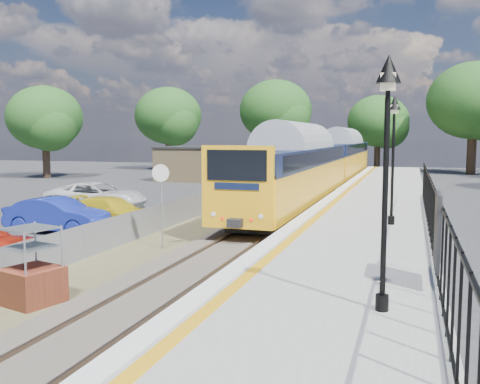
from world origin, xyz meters
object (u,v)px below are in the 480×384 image
at_px(train, 325,160).
at_px(car_blue, 57,215).
at_px(victorian_lamp_south, 387,124).
at_px(car_white, 97,196).
at_px(speed_sign, 161,191).
at_px(victorian_lamp_north, 394,130).
at_px(brick_plinth, 31,268).
at_px(car_yellow, 111,212).

relative_size(train, car_blue, 9.03).
relative_size(victorian_lamp_south, car_white, 0.83).
xyz_separation_m(train, car_blue, (-8.29, -19.62, -1.60)).
bearing_deg(speed_sign, victorian_lamp_north, 9.38).
bearing_deg(victorian_lamp_south, car_blue, 146.53).
xyz_separation_m(victorian_lamp_north, brick_plinth, (-7.99, -9.40, -3.37)).
distance_m(victorian_lamp_north, train, 19.57).
bearing_deg(train, car_yellow, -111.36).
bearing_deg(speed_sign, car_yellow, 128.80).
height_order(victorian_lamp_south, car_white, victorian_lamp_south).
height_order(victorian_lamp_south, victorian_lamp_north, same).
distance_m(victorian_lamp_north, car_yellow, 12.77).
distance_m(victorian_lamp_south, train, 29.32).
bearing_deg(car_blue, victorian_lamp_north, -86.08).
relative_size(train, brick_plinth, 21.08).
xyz_separation_m(victorian_lamp_south, speed_sign, (-8.00, 7.25, -2.16)).
distance_m(victorian_lamp_south, car_white, 22.56).
relative_size(brick_plinth, car_yellow, 0.42).
bearing_deg(victorian_lamp_south, car_yellow, 138.15).
distance_m(victorian_lamp_south, car_blue, 16.91).
height_order(victorian_lamp_north, brick_plinth, victorian_lamp_north).
relative_size(victorian_lamp_south, car_blue, 1.02).
xyz_separation_m(victorian_lamp_north, car_blue, (-13.59, -0.88, -3.55)).
relative_size(speed_sign, car_blue, 0.68).
height_order(victorian_lamp_south, train, victorian_lamp_south).
height_order(train, brick_plinth, train).
distance_m(car_yellow, car_white, 5.69).
height_order(train, speed_sign, train).
bearing_deg(train, victorian_lamp_south, -79.16).
height_order(victorian_lamp_south, speed_sign, victorian_lamp_south).
relative_size(brick_plinth, speed_sign, 0.63).
height_order(speed_sign, car_blue, speed_sign).
height_order(victorian_lamp_north, car_white, victorian_lamp_north).
height_order(victorian_lamp_south, car_blue, victorian_lamp_south).
relative_size(brick_plinth, car_white, 0.35).
bearing_deg(brick_plinth, train, 84.54).
height_order(brick_plinth, car_yellow, brick_plinth).
bearing_deg(victorian_lamp_south, car_white, 135.87).
bearing_deg(brick_plinth, car_blue, 123.33).
distance_m(brick_plinth, car_blue, 10.20).
bearing_deg(train, brick_plinth, -95.46).
distance_m(victorian_lamp_north, car_white, 17.10).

